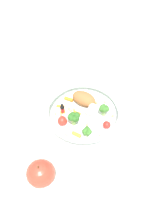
{
  "coord_description": "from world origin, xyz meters",
  "views": [
    {
      "loc": [
        0.2,
        -0.38,
        0.65
      ],
      "look_at": [
        -0.0,
        0.0,
        0.04
      ],
      "focal_mm": 36.25,
      "sensor_mm": 36.0,
      "label": 1
    }
  ],
  "objects": [
    {
      "name": "loose_apple",
      "position": [
        -0.01,
        -0.24,
        0.04
      ],
      "size": [
        0.08,
        0.08,
        0.09
      ],
      "color": "#BC3828",
      "rests_on": "ground_plane"
    },
    {
      "name": "ground_plane",
      "position": [
        0.0,
        0.0,
        0.0
      ],
      "size": [
        2.4,
        2.4,
        0.0
      ],
      "primitive_type": "plane",
      "color": "silver"
    },
    {
      "name": "food_container",
      "position": [
        -0.0,
        0.01,
        0.03
      ],
      "size": [
        0.25,
        0.25,
        0.07
      ],
      "color": "white",
      "rests_on": "ground_plane"
    }
  ]
}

